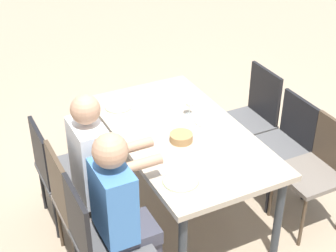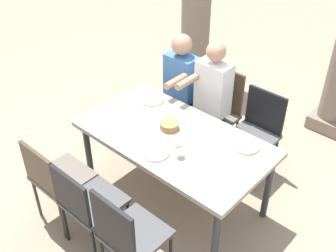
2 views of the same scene
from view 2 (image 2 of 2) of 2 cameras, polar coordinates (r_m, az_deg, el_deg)
name	(u,v)px [view 2 (image 2 of 2)]	position (r m, az deg, el deg)	size (l,w,h in m)	color
ground_plane	(174,198)	(4.13, 0.80, -9.82)	(16.00, 16.00, 0.00)	gray
dining_table	(174,143)	(3.67, 0.89, -2.29)	(1.69, 0.93, 0.76)	tan
chair_west_north	(188,93)	(4.62, 2.70, 4.53)	(0.44, 0.44, 0.96)	#4F4F50
chair_west_south	(55,177)	(3.70, -15.29, -6.70)	(0.44, 0.44, 0.88)	#6A6158
chair_mid_north	(218,108)	(4.41, 6.91, 2.45)	(0.44, 0.44, 0.95)	#6A6158
chair_mid_south	(86,202)	(3.44, -11.18, -10.14)	(0.44, 0.44, 0.87)	#4F4F50
chair_east_north	(257,129)	(4.23, 12.10, -0.40)	(0.44, 0.44, 0.89)	#4F4F50
chair_east_south	(127,234)	(3.17, -5.68, -14.48)	(0.44, 0.44, 0.92)	#4F4F50
diner_woman_green	(177,89)	(4.42, 1.27, 5.14)	(0.35, 0.50, 1.29)	#3F3F4C
diner_man_white	(209,102)	(4.20, 5.58, 3.35)	(0.35, 0.49, 1.33)	#3F3F4C
plate_0	(152,100)	(4.10, -2.18, 3.64)	(0.24, 0.24, 0.02)	silver
fork_0	(141,95)	(4.20, -3.66, 4.30)	(0.02, 0.17, 0.01)	silver
spoon_0	(163,106)	(4.02, -0.63, 2.81)	(0.02, 0.17, 0.01)	silver
plate_1	(155,152)	(3.45, -1.79, -3.55)	(0.25, 0.25, 0.02)	white
wine_glass_1	(178,145)	(3.35, 1.45, -2.68)	(0.07, 0.07, 0.15)	white
fork_1	(142,145)	(3.53, -3.56, -2.59)	(0.02, 0.17, 0.01)	silver
spoon_1	(169,160)	(3.37, 0.07, -4.72)	(0.02, 0.17, 0.01)	silver
plate_2	(246,147)	(3.56, 10.71, -2.79)	(0.22, 0.22, 0.02)	silver
fork_2	(232,140)	(3.62, 8.72, -1.88)	(0.02, 0.17, 0.01)	silver
spoon_2	(262,155)	(3.51, 12.74, -3.87)	(0.02, 0.17, 0.01)	silver
bread_basket	(169,125)	(3.70, 0.18, 0.08)	(0.17, 0.17, 0.06)	#9E7547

